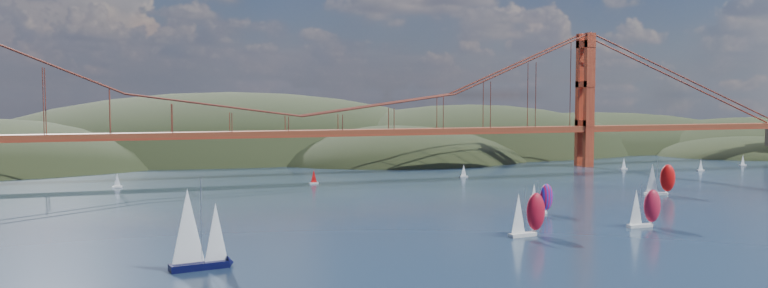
% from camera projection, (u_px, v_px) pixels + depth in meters
% --- Properties ---
extents(headlands, '(725.00, 225.00, 96.00)m').
position_uv_depth(headlands, '(346.00, 178.00, 380.93)').
color(headlands, black).
rests_on(headlands, ground).
extents(bridge, '(552.00, 12.00, 55.00)m').
position_uv_depth(bridge, '(295.00, 88.00, 270.16)').
color(bridge, brown).
rests_on(bridge, ground).
extents(sloop_navy, '(10.34, 6.41, 15.51)m').
position_uv_depth(sloop_navy, '(196.00, 230.00, 126.67)').
color(sloop_navy, black).
rests_on(sloop_navy, ground).
extents(racer_0, '(9.11, 4.55, 10.25)m').
position_uv_depth(racer_0, '(527.00, 213.00, 156.95)').
color(racer_0, silver).
rests_on(racer_0, ground).
extents(racer_1, '(8.28, 3.32, 9.58)m').
position_uv_depth(racer_1, '(644.00, 207.00, 167.69)').
color(racer_1, white).
rests_on(racer_1, ground).
extents(racer_3, '(9.23, 5.63, 10.33)m').
position_uv_depth(racer_3, '(659.00, 179.00, 221.58)').
color(racer_3, white).
rests_on(racer_3, ground).
extents(racer_rwb, '(7.50, 3.43, 8.49)m').
position_uv_depth(racer_rwb, '(540.00, 198.00, 186.29)').
color(racer_rwb, white).
rests_on(racer_rwb, ground).
extents(distant_boat_3, '(3.00, 2.00, 4.70)m').
position_uv_depth(distant_boat_3, '(117.00, 180.00, 239.14)').
color(distant_boat_3, silver).
rests_on(distant_boat_3, ground).
extents(distant_boat_4, '(3.00, 2.00, 4.70)m').
position_uv_depth(distant_boat_4, '(624.00, 163.00, 297.88)').
color(distant_boat_4, silver).
rests_on(distant_boat_4, ground).
extents(distant_boat_5, '(3.00, 2.00, 4.70)m').
position_uv_depth(distant_boat_5, '(701.00, 165.00, 291.68)').
color(distant_boat_5, silver).
rests_on(distant_boat_5, ground).
extents(distant_boat_6, '(3.00, 2.00, 4.70)m').
position_uv_depth(distant_boat_6, '(743.00, 160.00, 313.03)').
color(distant_boat_6, silver).
rests_on(distant_boat_6, ground).
extents(distant_boat_8, '(3.00, 2.00, 4.70)m').
position_uv_depth(distant_boat_8, '(464.00, 171.00, 269.88)').
color(distant_boat_8, silver).
rests_on(distant_boat_8, ground).
extents(distant_boat_9, '(3.00, 2.00, 4.70)m').
position_uv_depth(distant_boat_9, '(314.00, 177.00, 249.38)').
color(distant_boat_9, silver).
rests_on(distant_boat_9, ground).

